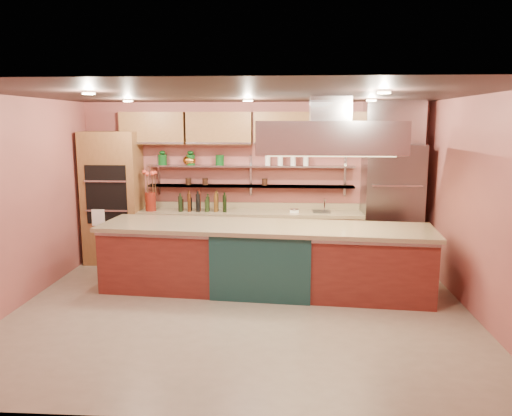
# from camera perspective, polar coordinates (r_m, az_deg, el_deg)

# --- Properties ---
(floor) EXTENTS (6.00, 5.00, 0.02)m
(floor) POSITION_cam_1_polar(r_m,az_deg,el_deg) (6.78, -1.66, -11.58)
(floor) COLOR gray
(floor) RESTS_ON ground
(ceiling) EXTENTS (6.00, 5.00, 0.02)m
(ceiling) POSITION_cam_1_polar(r_m,az_deg,el_deg) (6.32, -1.79, 12.88)
(ceiling) COLOR black
(ceiling) RESTS_ON wall_back
(wall_back) EXTENTS (6.00, 0.04, 2.80)m
(wall_back) POSITION_cam_1_polar(r_m,az_deg,el_deg) (8.86, -0.25, 2.95)
(wall_back) COLOR #A2544C
(wall_back) RESTS_ON floor
(wall_front) EXTENTS (6.00, 0.04, 2.80)m
(wall_front) POSITION_cam_1_polar(r_m,az_deg,el_deg) (3.97, -5.02, -5.77)
(wall_front) COLOR #A2544C
(wall_front) RESTS_ON floor
(wall_left) EXTENTS (0.04, 5.00, 2.80)m
(wall_left) POSITION_cam_1_polar(r_m,az_deg,el_deg) (7.31, -25.86, 0.47)
(wall_left) COLOR #A2544C
(wall_left) RESTS_ON floor
(wall_right) EXTENTS (0.04, 5.00, 2.80)m
(wall_right) POSITION_cam_1_polar(r_m,az_deg,el_deg) (6.82, 24.27, -0.03)
(wall_right) COLOR #A2544C
(wall_right) RESTS_ON floor
(oven_stack) EXTENTS (0.95, 0.64, 2.30)m
(oven_stack) POSITION_cam_1_polar(r_m,az_deg,el_deg) (9.08, -16.01, 1.14)
(oven_stack) COLOR brown
(oven_stack) RESTS_ON floor
(refrigerator) EXTENTS (0.95, 0.72, 2.10)m
(refrigerator) POSITION_cam_1_polar(r_m,az_deg,el_deg) (8.72, 15.18, 0.17)
(refrigerator) COLOR slate
(refrigerator) RESTS_ON floor
(back_counter) EXTENTS (3.84, 0.64, 0.93)m
(back_counter) POSITION_cam_1_polar(r_m,az_deg,el_deg) (8.74, -0.71, -3.38)
(back_counter) COLOR tan
(back_counter) RESTS_ON floor
(wall_shelf_lower) EXTENTS (3.60, 0.26, 0.03)m
(wall_shelf_lower) POSITION_cam_1_polar(r_m,az_deg,el_deg) (8.75, -0.64, 2.53)
(wall_shelf_lower) COLOR #ABADB2
(wall_shelf_lower) RESTS_ON wall_back
(wall_shelf_upper) EXTENTS (3.60, 0.26, 0.03)m
(wall_shelf_upper) POSITION_cam_1_polar(r_m,az_deg,el_deg) (8.71, -0.64, 4.81)
(wall_shelf_upper) COLOR #ABADB2
(wall_shelf_upper) RESTS_ON wall_back
(upper_cabinets) EXTENTS (4.60, 0.36, 0.55)m
(upper_cabinets) POSITION_cam_1_polar(r_m,az_deg,el_deg) (8.62, -0.34, 9.09)
(upper_cabinets) COLOR brown
(upper_cabinets) RESTS_ON wall_back
(range_hood) EXTENTS (2.00, 1.00, 0.45)m
(range_hood) POSITION_cam_1_polar(r_m,az_deg,el_deg) (7.08, 8.37, 8.00)
(range_hood) COLOR #ABADB2
(range_hood) RESTS_ON ceiling
(ceiling_downlights) EXTENTS (4.00, 2.80, 0.02)m
(ceiling_downlights) POSITION_cam_1_polar(r_m,az_deg,el_deg) (6.51, -1.62, 12.52)
(ceiling_downlights) COLOR #FFE5A5
(ceiling_downlights) RESTS_ON ceiling
(island) EXTENTS (4.78, 1.43, 0.98)m
(island) POSITION_cam_1_polar(r_m,az_deg,el_deg) (7.33, 0.96, -5.77)
(island) COLOR maroon
(island) RESTS_ON floor
(flower_vase) EXTENTS (0.19, 0.19, 0.33)m
(flower_vase) POSITION_cam_1_polar(r_m,az_deg,el_deg) (8.86, -11.95, 0.73)
(flower_vase) COLOR maroon
(flower_vase) RESTS_ON back_counter
(oil_bottle_cluster) EXTENTS (0.92, 0.52, 0.29)m
(oil_bottle_cluster) POSITION_cam_1_polar(r_m,az_deg,el_deg) (8.67, -6.09, 0.55)
(oil_bottle_cluster) COLOR black
(oil_bottle_cluster) RESTS_ON back_counter
(kitchen_scale) EXTENTS (0.16, 0.13, 0.08)m
(kitchen_scale) POSITION_cam_1_polar(r_m,az_deg,el_deg) (8.56, 4.38, -0.22)
(kitchen_scale) COLOR white
(kitchen_scale) RESTS_ON back_counter
(bar_faucet) EXTENTS (0.04, 0.04, 0.23)m
(bar_faucet) POSITION_cam_1_polar(r_m,az_deg,el_deg) (8.67, 7.83, 0.32)
(bar_faucet) COLOR silver
(bar_faucet) RESTS_ON back_counter
(copper_kettle) EXTENTS (0.25, 0.25, 0.16)m
(copper_kettle) POSITION_cam_1_polar(r_m,az_deg,el_deg) (8.85, -7.73, 5.42)
(copper_kettle) COLOR orange
(copper_kettle) RESTS_ON wall_shelf_upper
(green_canister) EXTENTS (0.17, 0.17, 0.18)m
(green_canister) POSITION_cam_1_polar(r_m,az_deg,el_deg) (8.75, -4.16, 5.49)
(green_canister) COLOR #0E4415
(green_canister) RESTS_ON wall_shelf_upper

